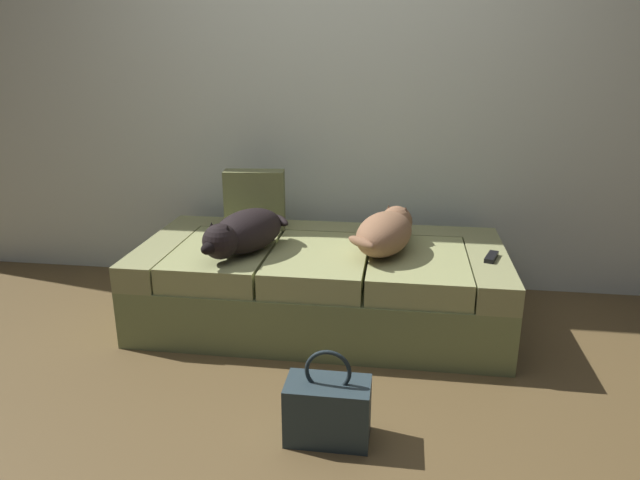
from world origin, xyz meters
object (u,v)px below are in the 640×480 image
object	(u,v)px
throw_pillow	(255,200)
handbag	(328,409)
couch	(321,284)
tv_remote	(491,257)
dog_dark	(244,232)
dog_tan	(386,231)

from	to	relation	value
throw_pillow	handbag	world-z (taller)	throw_pillow
couch	handbag	bearing A→B (deg)	-80.62
tv_remote	handbag	world-z (taller)	tv_remote
dog_dark	dog_tan	world-z (taller)	dog_dark
throw_pillow	handbag	distance (m)	1.48
handbag	couch	bearing A→B (deg)	99.38
dog_tan	handbag	distance (m)	1.08
throw_pillow	handbag	size ratio (longest dim) A/B	0.90
couch	tv_remote	distance (m)	0.90
tv_remote	dog_tan	bearing A→B (deg)	-166.74
dog_dark	handbag	world-z (taller)	dog_dark
dog_dark	tv_remote	bearing A→B (deg)	3.64
dog_tan	throw_pillow	size ratio (longest dim) A/B	1.78
couch	throw_pillow	size ratio (longest dim) A/B	5.64
tv_remote	dog_dark	bearing A→B (deg)	-158.01
throw_pillow	handbag	bearing A→B (deg)	-65.14
handbag	tv_remote	bearing A→B (deg)	53.16
dog_dark	throw_pillow	xyz separation A→B (m)	(-0.05, 0.42, 0.06)
dog_tan	handbag	bearing A→B (deg)	-100.03
couch	dog_dark	distance (m)	0.52
couch	tv_remote	bearing A→B (deg)	-5.18
tv_remote	handbag	size ratio (longest dim) A/B	0.40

